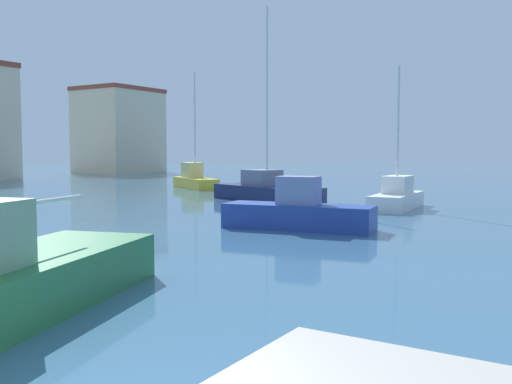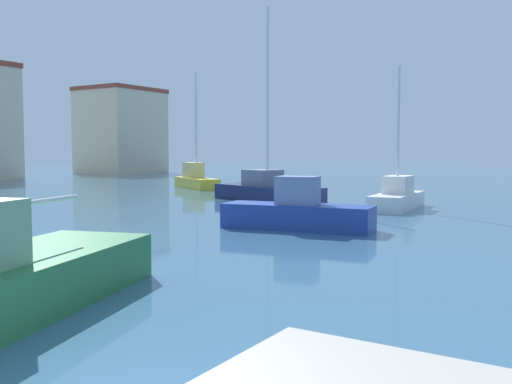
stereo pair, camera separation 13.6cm
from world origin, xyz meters
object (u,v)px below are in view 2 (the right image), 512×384
sailboat_yellow_center_channel (196,179)px  sailboat_white_outer_mooring (397,196)px  sailboat_navy_mid_harbor (267,190)px  motorboat_blue_distant_north (297,213)px

sailboat_yellow_center_channel → sailboat_white_outer_mooring: bearing=-111.6°
sailboat_navy_mid_harbor → sailboat_white_outer_mooring: size_ratio=1.57×
motorboat_blue_distant_north → sailboat_navy_mid_harbor: bearing=36.3°
sailboat_navy_mid_harbor → sailboat_yellow_center_channel: (6.56, 10.13, 0.07)m
sailboat_yellow_center_channel → motorboat_blue_distant_north: (-15.82, -16.94, -0.09)m
sailboat_navy_mid_harbor → sailboat_yellow_center_channel: 12.07m
sailboat_navy_mid_harbor → motorboat_blue_distant_north: bearing=-143.7°
motorboat_blue_distant_north → sailboat_white_outer_mooring: size_ratio=0.81×
motorboat_blue_distant_north → sailboat_white_outer_mooring: bearing=-4.8°
sailboat_navy_mid_harbor → sailboat_yellow_center_channel: sailboat_navy_mid_harbor is taller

